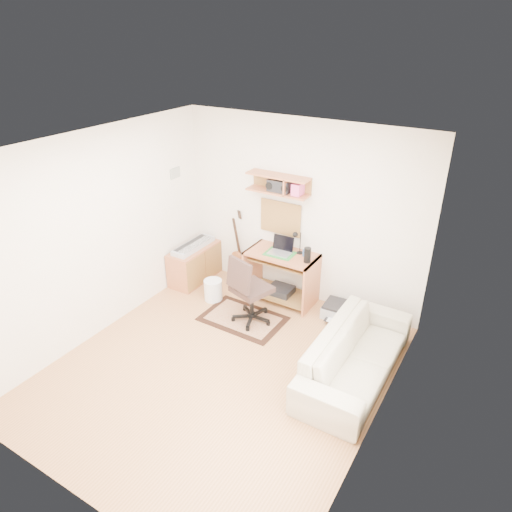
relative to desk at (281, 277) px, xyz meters
The scene contains 22 objects.
floor 1.77m from the desk, 85.61° to the right, with size 3.60×4.00×0.01m, color tan.
ceiling 2.82m from the desk, 85.61° to the right, with size 3.60×4.00×0.01m, color white.
back_wall 0.98m from the desk, 64.71° to the left, with size 3.60×0.01×2.60m, color white.
left_wall 2.57m from the desk, 134.12° to the right, with size 0.01×4.00×2.60m, color white.
right_wall 2.75m from the desk, 41.68° to the right, with size 0.01×4.00×2.60m, color white.
wall_shelf 1.34m from the desk, 138.19° to the left, with size 0.90×0.25×0.26m, color #BD6B42.
cork_board 0.85m from the desk, 123.33° to the left, with size 0.64×0.03×0.49m, color tan.
wall_photo 2.15m from the desk, behind, with size 0.02×0.20×0.15m, color #4C8CBF.
desk is the anchor object (origin of this frame).
laptop 0.49m from the desk, 135.37° to the right, with size 0.31×0.31×0.24m, color silver, non-canonical shape.
speaker 0.64m from the desk, ahead, with size 0.10×0.10×0.21m, color black.
desk_lamp 0.60m from the desk, 33.46° to the left, with size 0.11×0.11×0.33m, color black, non-canonical shape.
pencil_cup 0.53m from the desk, 18.00° to the left, with size 0.07×0.07×0.09m, color #335A99.
boombox 1.32m from the desk, 135.20° to the left, with size 0.32×0.14×0.16m, color black.
rug 0.84m from the desk, 105.00° to the right, with size 1.11×0.74×0.01m, color tan.
task_chair 0.71m from the desk, 96.01° to the right, with size 0.51×0.51×1.01m, color #33231E, non-canonical shape.
cabinet 1.46m from the desk, behind, with size 0.40×0.90×0.55m, color #BD6B42.
music_keyboard 1.47m from the desk, behind, with size 0.25×0.79×0.07m, color #B2B5BA.
guitar 0.90m from the desk, behind, with size 0.31×0.19×1.15m, color #A95F34, non-canonical shape.
waste_basket 1.02m from the desk, 148.08° to the right, with size 0.26×0.26×0.32m, color white.
printer 0.98m from the desk, ahead, with size 0.48×0.37×0.18m, color #A5A8AA.
sofa 1.81m from the desk, 33.55° to the right, with size 1.96×0.57×0.77m, color beige.
Camera 1 is at (2.57, -3.44, 3.67)m, focal length 32.39 mm.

